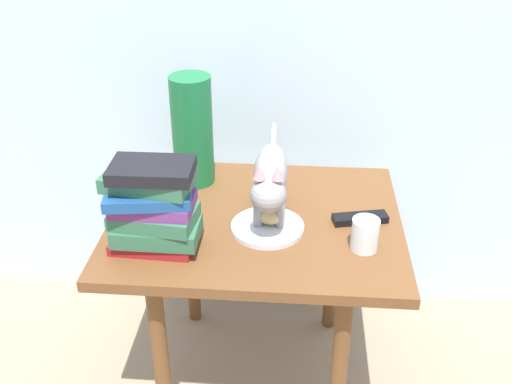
# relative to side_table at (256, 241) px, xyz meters

# --- Properties ---
(ground_plane) EXTENTS (6.00, 6.00, 0.00)m
(ground_plane) POSITION_rel_side_table_xyz_m (0.00, 0.00, -0.51)
(ground_plane) COLOR gray
(side_table) EXTENTS (0.80, 0.64, 0.59)m
(side_table) POSITION_rel_side_table_xyz_m (0.00, 0.00, 0.00)
(side_table) COLOR brown
(side_table) RESTS_ON ground
(plate) EXTENTS (0.20, 0.20, 0.01)m
(plate) POSITION_rel_side_table_xyz_m (0.04, -0.06, 0.09)
(plate) COLOR silver
(plate) RESTS_ON side_table
(bread_roll) EXTENTS (0.10, 0.09, 0.05)m
(bread_roll) POSITION_rel_side_table_xyz_m (0.04, -0.05, 0.12)
(bread_roll) COLOR #E0BC7A
(bread_roll) RESTS_ON plate
(cat) EXTENTS (0.09, 0.48, 0.23)m
(cat) POSITION_rel_side_table_xyz_m (0.04, -0.01, 0.21)
(cat) COLOR #99999E
(cat) RESTS_ON side_table
(book_stack) EXTENTS (0.23, 0.17, 0.24)m
(book_stack) POSITION_rel_side_table_xyz_m (-0.24, -0.16, 0.20)
(book_stack) COLOR maroon
(book_stack) RESTS_ON side_table
(green_vase) EXTENTS (0.12, 0.12, 0.33)m
(green_vase) POSITION_rel_side_table_xyz_m (-0.20, 0.20, 0.25)
(green_vase) COLOR #196B38
(green_vase) RESTS_ON side_table
(candle_jar) EXTENTS (0.07, 0.07, 0.08)m
(candle_jar) POSITION_rel_side_table_xyz_m (0.29, -0.13, 0.12)
(candle_jar) COLOR silver
(candle_jar) RESTS_ON side_table
(tv_remote) EXTENTS (0.16, 0.08, 0.02)m
(tv_remote) POSITION_rel_side_table_xyz_m (0.28, 0.00, 0.09)
(tv_remote) COLOR black
(tv_remote) RESTS_ON side_table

